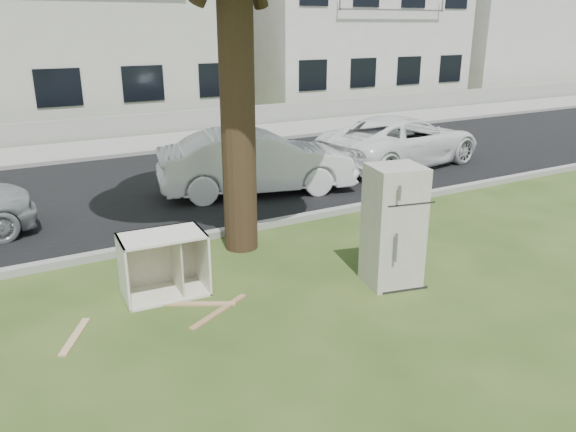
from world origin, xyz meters
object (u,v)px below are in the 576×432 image
fridge (393,226)px  car_right (401,141)px  car_center (256,162)px  cabinet (164,265)px

fridge → car_right: 7.28m
fridge → car_center: bearing=98.3°
car_center → car_right: 4.44m
car_center → cabinet: bearing=152.3°
car_right → fridge: bearing=129.3°
car_center → car_right: (4.42, 0.42, -0.04)m
fridge → cabinet: (-2.91, 1.23, -0.42)m
cabinet → car_center: bearing=52.9°
cabinet → car_right: bearing=32.5°
fridge → cabinet: 3.19m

